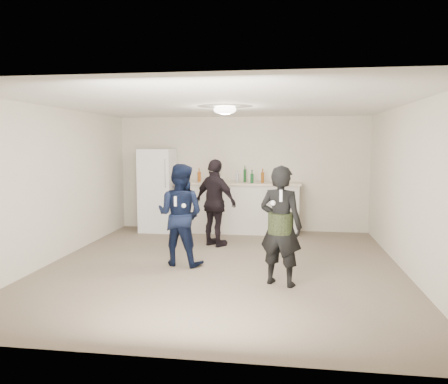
# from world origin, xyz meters

# --- Properties ---
(floor) EXTENTS (6.00, 6.00, 0.00)m
(floor) POSITION_xyz_m (0.00, 0.00, 0.00)
(floor) COLOR #6B5B4C
(floor) RESTS_ON ground
(ceiling) EXTENTS (6.00, 6.00, 0.00)m
(ceiling) POSITION_xyz_m (0.00, 0.00, 2.50)
(ceiling) COLOR silver
(ceiling) RESTS_ON wall_back
(wall_back) EXTENTS (6.00, 0.00, 6.00)m
(wall_back) POSITION_xyz_m (0.00, 3.00, 1.25)
(wall_back) COLOR beige
(wall_back) RESTS_ON floor
(wall_front) EXTENTS (6.00, 0.00, 6.00)m
(wall_front) POSITION_xyz_m (0.00, -3.00, 1.25)
(wall_front) COLOR beige
(wall_front) RESTS_ON floor
(wall_left) EXTENTS (0.00, 6.00, 6.00)m
(wall_left) POSITION_xyz_m (-2.75, 0.00, 1.25)
(wall_left) COLOR beige
(wall_left) RESTS_ON floor
(wall_right) EXTENTS (0.00, 6.00, 6.00)m
(wall_right) POSITION_xyz_m (2.75, 0.00, 1.25)
(wall_right) COLOR beige
(wall_right) RESTS_ON floor
(counter) EXTENTS (2.60, 0.56, 1.05)m
(counter) POSITION_xyz_m (-0.05, 2.67, 0.53)
(counter) COLOR beige
(counter) RESTS_ON floor
(counter_top) EXTENTS (2.68, 0.64, 0.04)m
(counter_top) POSITION_xyz_m (-0.05, 2.67, 1.07)
(counter_top) COLOR beige
(counter_top) RESTS_ON counter
(fridge) EXTENTS (0.70, 0.70, 1.80)m
(fridge) POSITION_xyz_m (-1.81, 2.60, 0.90)
(fridge) COLOR white
(fridge) RESTS_ON floor
(fridge_handle) EXTENTS (0.02, 0.02, 0.60)m
(fridge_handle) POSITION_xyz_m (-1.53, 2.23, 1.30)
(fridge_handle) COLOR silver
(fridge_handle) RESTS_ON fridge
(ceiling_dome) EXTENTS (0.36, 0.36, 0.16)m
(ceiling_dome) POSITION_xyz_m (0.00, 0.30, 2.45)
(ceiling_dome) COLOR white
(ceiling_dome) RESTS_ON ceiling
(shaker) EXTENTS (0.08, 0.08, 0.17)m
(shaker) POSITION_xyz_m (-0.61, 2.64, 1.18)
(shaker) COLOR #ADADB1
(shaker) RESTS_ON counter_top
(man) EXTENTS (0.88, 0.75, 1.60)m
(man) POSITION_xyz_m (-0.67, 0.02, 0.80)
(man) COLOR #0E1A3D
(man) RESTS_ON floor
(woman) EXTENTS (0.69, 0.58, 1.63)m
(woman) POSITION_xyz_m (0.91, -0.78, 0.81)
(woman) COLOR black
(woman) RESTS_ON floor
(camo_shorts) EXTENTS (0.34, 0.34, 0.28)m
(camo_shorts) POSITION_xyz_m (0.91, -0.78, 0.85)
(camo_shorts) COLOR #293819
(camo_shorts) RESTS_ON woman
(spectator) EXTENTS (1.02, 0.85, 1.63)m
(spectator) POSITION_xyz_m (-0.33, 1.35, 0.82)
(spectator) COLOR black
(spectator) RESTS_ON floor
(remote_man) EXTENTS (0.04, 0.04, 0.15)m
(remote_man) POSITION_xyz_m (-0.67, -0.26, 1.05)
(remote_man) COLOR white
(remote_man) RESTS_ON man
(nunchuk_man) EXTENTS (0.07, 0.07, 0.07)m
(nunchuk_man) POSITION_xyz_m (-0.55, -0.23, 0.98)
(nunchuk_man) COLOR white
(nunchuk_man) RESTS_ON man
(remote_woman) EXTENTS (0.04, 0.04, 0.15)m
(remote_woman) POSITION_xyz_m (0.91, -1.03, 1.25)
(remote_woman) COLOR silver
(remote_woman) RESTS_ON woman
(nunchuk_woman) EXTENTS (0.07, 0.07, 0.07)m
(nunchuk_woman) POSITION_xyz_m (0.81, -1.00, 1.15)
(nunchuk_woman) COLOR white
(nunchuk_woman) RESTS_ON woman
(bottle_cluster) EXTENTS (1.47, 0.32, 0.28)m
(bottle_cluster) POSITION_xyz_m (-0.05, 2.68, 1.20)
(bottle_cluster) COLOR #144720
(bottle_cluster) RESTS_ON counter_top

